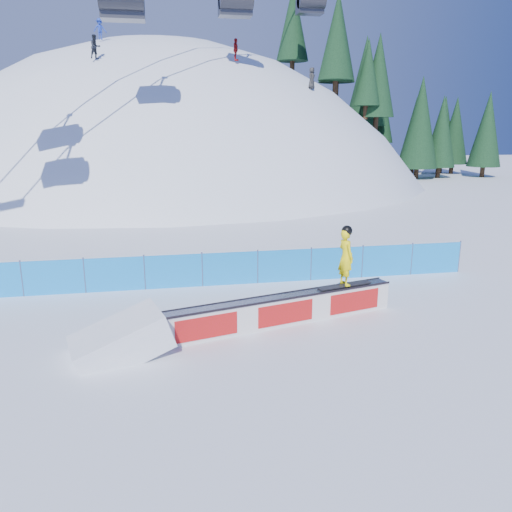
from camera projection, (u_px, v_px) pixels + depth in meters
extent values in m
plane|color=white|center=(179.00, 339.00, 13.35)|extent=(160.00, 160.00, 0.00)
sphere|color=white|center=(172.00, 336.00, 57.84)|extent=(64.00, 64.00, 64.00)
cylinder|color=#301E13|center=(303.00, 69.00, 49.83)|extent=(0.50, 0.50, 1.40)
cone|color=black|center=(304.00, 28.00, 48.88)|extent=(2.80, 2.80, 6.37)
cylinder|color=#301E13|center=(310.00, 78.00, 52.86)|extent=(0.50, 0.50, 1.40)
cone|color=black|center=(311.00, 26.00, 51.59)|extent=(3.92, 3.92, 8.90)
cylinder|color=#301E13|center=(320.00, 82.00, 51.84)|extent=(0.50, 0.50, 1.40)
cone|color=black|center=(321.00, 38.00, 50.79)|extent=(3.16, 3.16, 7.18)
cylinder|color=#301E13|center=(328.00, 97.00, 55.82)|extent=(0.50, 0.50, 1.40)
cone|color=black|center=(329.00, 50.00, 54.60)|extent=(3.75, 3.75, 8.53)
cylinder|color=#301E13|center=(343.00, 111.00, 56.75)|extent=(0.50, 0.50, 1.40)
cone|color=black|center=(345.00, 66.00, 55.52)|extent=(3.76, 3.76, 8.54)
cylinder|color=#301E13|center=(356.00, 123.00, 57.02)|extent=(0.50, 0.50, 1.40)
cone|color=black|center=(358.00, 88.00, 56.07)|extent=(2.81, 2.81, 6.39)
cylinder|color=#301E13|center=(382.00, 157.00, 58.89)|extent=(0.50, 0.50, 1.40)
cone|color=black|center=(384.00, 119.00, 57.81)|extent=(3.24, 3.24, 7.37)
cylinder|color=#301E13|center=(385.00, 168.00, 60.08)|extent=(0.50, 0.50, 1.40)
cone|color=black|center=(388.00, 124.00, 58.80)|extent=(3.95, 3.95, 8.97)
cylinder|color=#301E13|center=(388.00, 167.00, 59.27)|extent=(0.50, 0.50, 1.40)
cone|color=black|center=(390.00, 131.00, 58.25)|extent=(3.06, 3.06, 6.95)
cylinder|color=#301E13|center=(444.00, 173.00, 54.49)|extent=(0.50, 0.50, 1.40)
cone|color=black|center=(448.00, 133.00, 53.41)|extent=(3.28, 3.28, 7.45)
cylinder|color=#301E13|center=(435.00, 173.00, 55.23)|extent=(0.50, 0.50, 1.40)
cone|color=black|center=(439.00, 126.00, 53.97)|extent=(3.89, 3.89, 8.83)
cylinder|color=#301E13|center=(439.00, 169.00, 60.43)|extent=(0.50, 0.50, 1.40)
cone|color=black|center=(443.00, 130.00, 59.29)|extent=(3.49, 3.49, 7.93)
cylinder|color=#301E13|center=(465.00, 172.00, 56.13)|extent=(0.50, 0.50, 1.40)
cone|color=black|center=(469.00, 133.00, 55.05)|extent=(3.27, 3.27, 7.44)
cylinder|color=#301E13|center=(488.00, 172.00, 56.14)|extent=(0.50, 0.50, 1.40)
cone|color=black|center=(493.00, 133.00, 55.07)|extent=(3.22, 3.22, 7.31)
cube|color=#1184E1|center=(174.00, 271.00, 17.48)|extent=(22.00, 0.03, 1.20)
cylinder|color=#3D476F|center=(22.00, 278.00, 16.59)|extent=(0.05, 0.05, 1.30)
cylinder|color=#3D476F|center=(84.00, 275.00, 16.94)|extent=(0.05, 0.05, 1.30)
cylinder|color=#3D476F|center=(145.00, 272.00, 17.29)|extent=(0.05, 0.05, 1.30)
cylinder|color=#3D476F|center=(202.00, 269.00, 17.65)|extent=(0.05, 0.05, 1.30)
cylinder|color=#3D476F|center=(258.00, 266.00, 18.00)|extent=(0.05, 0.05, 1.30)
cylinder|color=#3D476F|center=(311.00, 263.00, 18.35)|extent=(0.05, 0.05, 1.30)
cylinder|color=#3D476F|center=(362.00, 261.00, 18.71)|extent=(0.05, 0.05, 1.30)
cylinder|color=#3D476F|center=(412.00, 258.00, 19.06)|extent=(0.05, 0.05, 1.30)
cylinder|color=#3D476F|center=(459.00, 256.00, 19.41)|extent=(0.05, 0.05, 1.30)
cylinder|color=black|center=(312.00, 0.00, 45.06)|extent=(2.40, 1.50, 1.50)
cube|color=silver|center=(282.00, 311.00, 14.27)|extent=(7.15, 2.29, 0.82)
cube|color=#979AA5|center=(282.00, 297.00, 14.16)|extent=(7.09, 2.30, 0.04)
cube|color=black|center=(286.00, 299.00, 13.95)|extent=(7.04, 1.88, 0.05)
cube|color=black|center=(278.00, 294.00, 14.37)|extent=(7.04, 1.88, 0.05)
cube|color=red|center=(286.00, 314.00, 14.06)|extent=(6.69, 1.78, 0.61)
cube|color=red|center=(278.00, 308.00, 14.48)|extent=(6.69, 1.78, 0.61)
cube|color=black|center=(344.00, 285.00, 15.03)|extent=(1.79, 0.76, 0.03)
imported|color=#FFEB0C|center=(346.00, 257.00, 14.81)|extent=(0.53, 0.70, 1.71)
sphere|color=black|center=(347.00, 231.00, 14.61)|extent=(0.32, 0.32, 0.32)
imported|color=black|center=(95.00, 47.00, 36.31)|extent=(1.02, 0.97, 1.65)
imported|color=#A41717|center=(236.00, 49.00, 38.91)|extent=(0.65, 1.04, 1.65)
imported|color=#1B34A3|center=(100.00, 29.00, 41.46)|extent=(1.21, 0.94, 1.65)
imported|color=#272727|center=(312.00, 78.00, 40.56)|extent=(0.86, 0.96, 1.65)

